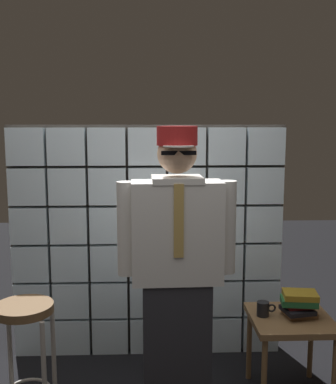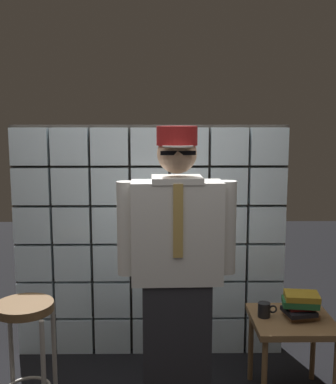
{
  "view_description": "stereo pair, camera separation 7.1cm",
  "coord_description": "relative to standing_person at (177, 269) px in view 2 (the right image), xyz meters",
  "views": [
    {
      "loc": [
        0.02,
        -2.43,
        1.82
      ],
      "look_at": [
        0.13,
        0.35,
        1.4
      ],
      "focal_mm": 44.4,
      "sensor_mm": 36.0,
      "label": 1
    },
    {
      "loc": [
        0.09,
        -2.43,
        1.82
      ],
      "look_at": [
        0.13,
        0.35,
        1.4
      ],
      "focal_mm": 44.4,
      "sensor_mm": 36.0,
      "label": 2
    }
  ],
  "objects": [
    {
      "name": "glass_block_wall",
      "position": [
        -0.18,
        0.81,
        -0.05
      ],
      "size": [
        2.11,
        0.1,
        1.81
      ],
      "color": "silver",
      "rests_on": "ground"
    },
    {
      "name": "standing_person",
      "position": [
        0.0,
        0.0,
        0.0
      ],
      "size": [
        0.71,
        0.3,
        1.79
      ],
      "rotation": [
        0.0,
        0.0,
        0.03
      ],
      "color": "#28282D",
      "rests_on": "ground"
    },
    {
      "name": "bar_stool",
      "position": [
        -0.89,
        -0.11,
        -0.36
      ],
      "size": [
        0.34,
        0.34,
        0.77
      ],
      "color": "brown",
      "rests_on": "ground"
    },
    {
      "name": "side_table",
      "position": [
        0.76,
        0.16,
        -0.45
      ],
      "size": [
        0.52,
        0.52,
        0.55
      ],
      "color": "brown",
      "rests_on": "ground"
    },
    {
      "name": "book_stack",
      "position": [
        0.81,
        0.16,
        -0.29
      ],
      "size": [
        0.25,
        0.22,
        0.17
      ],
      "color": "brown",
      "rests_on": "side_table"
    },
    {
      "name": "coffee_mug",
      "position": [
        0.58,
        0.18,
        -0.33
      ],
      "size": [
        0.13,
        0.08,
        0.09
      ],
      "color": "black",
      "rests_on": "side_table"
    }
  ]
}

